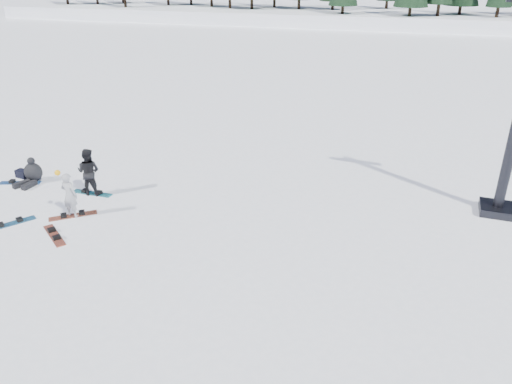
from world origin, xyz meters
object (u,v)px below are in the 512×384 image
seated_rider (32,173)px  gear_bag (22,174)px  snowboarder_woman (69,195)px  snowboard_loose_a (10,224)px  snowboard_loose_b (54,235)px  snowboard_loose_c (20,183)px  snowboarder_man (89,172)px

seated_rider → gear_bag: 0.78m
snowboarder_woman → snowboard_loose_a: snowboarder_woman is taller
snowboard_loose_b → snowboard_loose_c: (-3.66, 2.98, 0.00)m
seated_rider → snowboarder_man: bearing=7.9°
snowboard_loose_c → snowboarder_man: bearing=-17.5°
snowboarder_woman → snowboard_loose_b: (0.21, -1.25, -0.75)m
snowboarder_woman → gear_bag: size_ratio=3.66×
gear_bag → seated_rider: bearing=-20.5°
snowboard_loose_c → snowboarder_woman: bearing=-43.0°
snowboard_loose_b → snowboard_loose_c: 4.72m
snowboarder_man → seated_rider: (-2.66, 0.30, -0.48)m
seated_rider → snowboard_loose_b: (3.23, -3.22, -0.35)m
snowboarder_man → snowboard_loose_b: (0.57, -2.92, -0.83)m
snowboarder_man → snowboard_loose_b: 3.09m
snowboarder_woman → seated_rider: bearing=-27.6°
snowboard_loose_a → snowboard_loose_c: (-1.88, 2.75, 0.00)m
seated_rider → snowboard_loose_a: 3.34m
snowboard_loose_a → snowboard_loose_c: size_ratio=1.00×
snowboarder_woman → snowboard_loose_c: bearing=-21.3°
snowboard_loose_c → seated_rider: bearing=12.2°
snowboarder_woman → snowboard_loose_a: 2.02m
seated_rider → snowboard_loose_a: seated_rider is taller
snowboarder_woman → gear_bag: snowboarder_woman is taller
snowboarder_man → snowboard_loose_b: snowboarder_man is taller
snowboarder_woman → snowboarder_man: (-0.36, 1.67, 0.08)m
snowboarder_woman → snowboarder_man: 1.71m
snowboarder_man → snowboard_loose_a: 3.06m
snowboarder_man → snowboard_loose_c: bearing=-6.4°
gear_bag → snowboard_loose_a: size_ratio=0.30×
snowboarder_man → snowboard_loose_b: bearing=95.8°
snowboard_loose_a → snowboard_loose_c: bearing=70.2°
seated_rider → snowboard_loose_b: bearing=-30.6°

